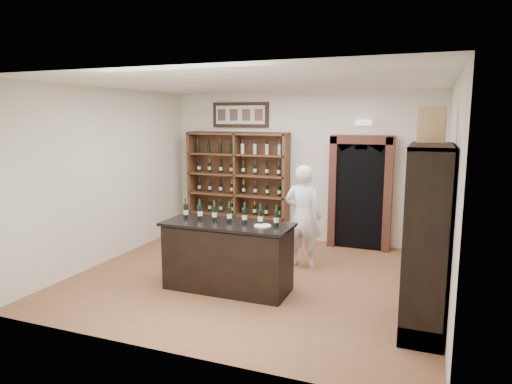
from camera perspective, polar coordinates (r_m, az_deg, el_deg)
floor at (r=7.32m, az=-0.07°, el=-10.65°), size 5.50×5.50×0.00m
ceiling at (r=6.90m, az=-0.07°, el=13.47°), size 5.50×5.50×0.00m
wall_back at (r=9.31m, az=5.54°, el=3.11°), size 5.50×0.04×3.00m
wall_left at (r=8.35m, az=-17.95°, el=1.98°), size 0.04×5.00×3.00m
wall_right at (r=6.49m, az=23.16°, el=-0.31°), size 0.04×5.00×3.00m
wine_shelf at (r=9.64m, az=-2.23°, el=0.96°), size 2.20×0.38×2.20m
framed_picture at (r=9.66m, az=-1.96°, el=9.61°), size 1.25×0.04×0.52m
arched_doorway at (r=8.93m, az=12.94°, el=0.31°), size 1.17×0.35×2.17m
emergency_light at (r=8.92m, az=13.32°, el=8.43°), size 0.30×0.10×0.10m
tasting_counter at (r=6.72m, az=-3.56°, el=-8.09°), size 1.88×0.78×1.00m
counter_bottle_0 at (r=6.94m, az=-8.77°, el=-2.37°), size 0.07×0.07×0.30m
counter_bottle_1 at (r=6.83m, az=-7.03°, el=-2.52°), size 0.07×0.07×0.30m
counter_bottle_2 at (r=6.72m, az=-5.22°, el=-2.68°), size 0.07×0.07×0.30m
counter_bottle_3 at (r=6.62m, az=-3.36°, el=-2.85°), size 0.07×0.07×0.30m
counter_bottle_4 at (r=6.53m, az=-1.44°, el=-3.01°), size 0.07×0.07×0.30m
counter_bottle_5 at (r=6.44m, az=0.53°, el=-3.18°), size 0.07×0.07×0.30m
counter_bottle_6 at (r=6.36m, az=2.56°, el=-3.35°), size 0.07×0.07×0.30m
side_cabinet at (r=5.78m, az=20.69°, el=-8.89°), size 0.48×1.20×2.20m
shopkeeper at (r=7.66m, az=5.90°, el=-3.04°), size 0.64×0.42×1.73m
plate at (r=6.35m, az=0.83°, el=-4.27°), size 0.24×0.24×0.02m
wine_crate at (r=5.91m, az=21.12°, el=7.91°), size 0.32×0.16×0.44m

